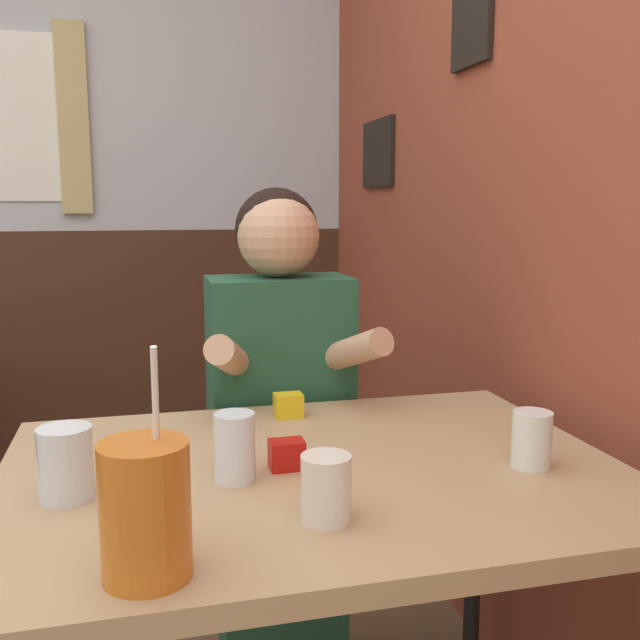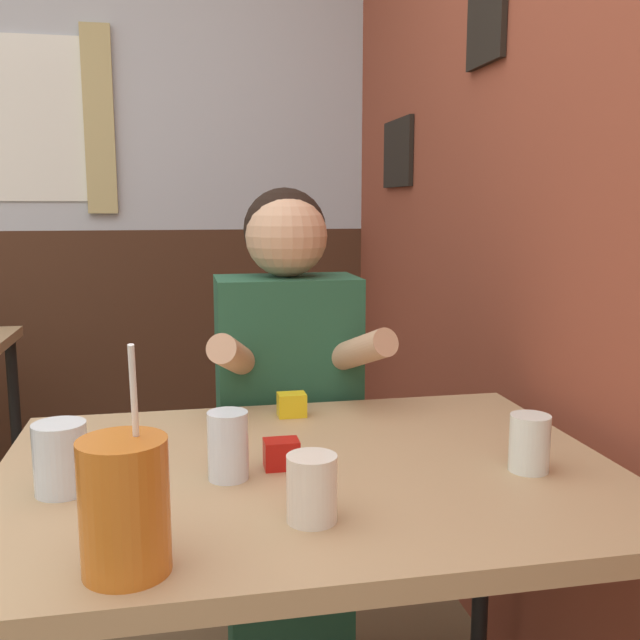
% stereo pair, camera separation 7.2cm
% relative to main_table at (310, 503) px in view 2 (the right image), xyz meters
% --- Properties ---
extents(brick_wall_right, '(0.08, 4.25, 2.70)m').
position_rel_main_table_xyz_m(brick_wall_right, '(0.63, 0.86, 0.66)').
color(brick_wall_right, brown).
rests_on(brick_wall_right, ground_plane).
extents(back_wall, '(5.60, 0.09, 2.70)m').
position_rel_main_table_xyz_m(back_wall, '(-0.71, 2.02, 0.67)').
color(back_wall, silver).
rests_on(back_wall, ground_plane).
extents(main_table, '(1.06, 0.79, 0.76)m').
position_rel_main_table_xyz_m(main_table, '(0.00, 0.00, 0.00)').
color(main_table, tan).
rests_on(main_table, ground_plane).
extents(person_seated, '(0.42, 0.40, 1.25)m').
position_rel_main_table_xyz_m(person_seated, '(0.04, 0.52, -0.04)').
color(person_seated, '#235138').
rests_on(person_seated, ground_plane).
extents(cocktail_pitcher, '(0.11, 0.11, 0.29)m').
position_rel_main_table_xyz_m(cocktail_pitcher, '(-0.29, -0.31, 0.15)').
color(cocktail_pitcher, '#C6661E').
rests_on(cocktail_pitcher, main_table).
extents(glass_near_pitcher, '(0.07, 0.07, 0.11)m').
position_rel_main_table_xyz_m(glass_near_pitcher, '(-0.14, -0.03, 0.13)').
color(glass_near_pitcher, silver).
rests_on(glass_near_pitcher, main_table).
extents(glass_center, '(0.07, 0.07, 0.10)m').
position_rel_main_table_xyz_m(glass_center, '(0.36, -0.09, 0.12)').
color(glass_center, silver).
rests_on(glass_center, main_table).
extents(glass_far_side, '(0.07, 0.07, 0.10)m').
position_rel_main_table_xyz_m(glass_far_side, '(-0.04, -0.21, 0.12)').
color(glass_far_side, silver).
rests_on(glass_far_side, main_table).
extents(glass_by_brick, '(0.08, 0.08, 0.11)m').
position_rel_main_table_xyz_m(glass_by_brick, '(-0.40, -0.04, 0.13)').
color(glass_by_brick, silver).
rests_on(glass_by_brick, main_table).
extents(condiment_ketchup, '(0.06, 0.04, 0.05)m').
position_rel_main_table_xyz_m(condiment_ketchup, '(-0.05, 0.00, 0.09)').
color(condiment_ketchup, '#B7140F').
rests_on(condiment_ketchup, main_table).
extents(condiment_mustard, '(0.06, 0.04, 0.05)m').
position_rel_main_table_xyz_m(condiment_mustard, '(0.02, 0.30, 0.09)').
color(condiment_mustard, yellow).
rests_on(condiment_mustard, main_table).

